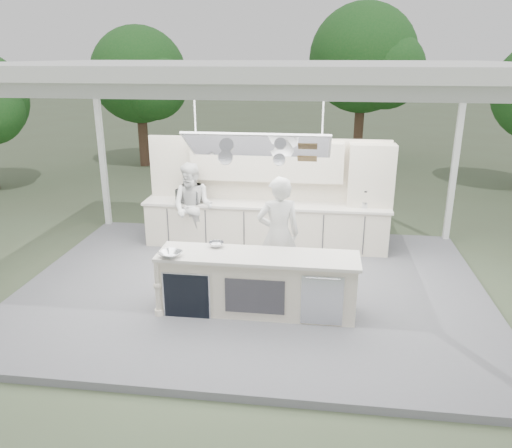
# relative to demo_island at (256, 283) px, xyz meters

# --- Properties ---
(ground) EXTENTS (90.00, 90.00, 0.00)m
(ground) POSITION_rel_demo_island_xyz_m (-0.18, 0.91, -0.60)
(ground) COLOR #445339
(ground) RESTS_ON ground
(stage_deck) EXTENTS (8.00, 6.00, 0.12)m
(stage_deck) POSITION_rel_demo_island_xyz_m (-0.18, 0.91, -0.54)
(stage_deck) COLOR #5E5E63
(stage_deck) RESTS_ON ground
(tent) EXTENTS (8.20, 6.20, 3.86)m
(tent) POSITION_rel_demo_island_xyz_m (-0.18, 0.90, 3.11)
(tent) COLOR white
(tent) RESTS_ON ground
(demo_island) EXTENTS (3.10, 0.79, 0.95)m
(demo_island) POSITION_rel_demo_island_xyz_m (0.00, 0.00, 0.00)
(demo_island) COLOR beige
(demo_island) RESTS_ON stage_deck
(back_counter) EXTENTS (5.08, 0.72, 0.95)m
(back_counter) POSITION_rel_demo_island_xyz_m (-0.18, 2.81, 0.00)
(back_counter) COLOR beige
(back_counter) RESTS_ON stage_deck
(back_wall_unit) EXTENTS (5.05, 0.48, 2.25)m
(back_wall_unit) POSITION_rel_demo_island_xyz_m (0.27, 3.03, 0.98)
(back_wall_unit) COLOR beige
(back_wall_unit) RESTS_ON stage_deck
(tree_cluster) EXTENTS (19.55, 9.40, 5.85)m
(tree_cluster) POSITION_rel_demo_island_xyz_m (-0.34, 10.68, 2.69)
(tree_cluster) COLOR brown
(tree_cluster) RESTS_ON ground
(head_chef) EXTENTS (0.83, 0.66, 2.00)m
(head_chef) POSITION_rel_demo_island_xyz_m (0.27, 0.79, 0.52)
(head_chef) COLOR silver
(head_chef) RESTS_ON stage_deck
(sous_chef) EXTENTS (0.99, 0.83, 1.82)m
(sous_chef) POSITION_rel_demo_island_xyz_m (-1.62, 2.46, 0.43)
(sous_chef) COLOR white
(sous_chef) RESTS_ON stage_deck
(toaster_oven) EXTENTS (0.57, 0.45, 0.28)m
(toaster_oven) POSITION_rel_demo_island_xyz_m (-1.73, 2.68, 0.62)
(toaster_oven) COLOR silver
(toaster_oven) RESTS_ON back_counter
(bowl_large) EXTENTS (0.43, 0.43, 0.08)m
(bowl_large) POSITION_rel_demo_island_xyz_m (-1.28, -0.24, 0.52)
(bowl_large) COLOR silver
(bowl_large) RESTS_ON demo_island
(bowl_small) EXTENTS (0.24, 0.24, 0.08)m
(bowl_small) POSITION_rel_demo_island_xyz_m (-0.68, 0.26, 0.51)
(bowl_small) COLOR silver
(bowl_small) RESTS_ON demo_island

